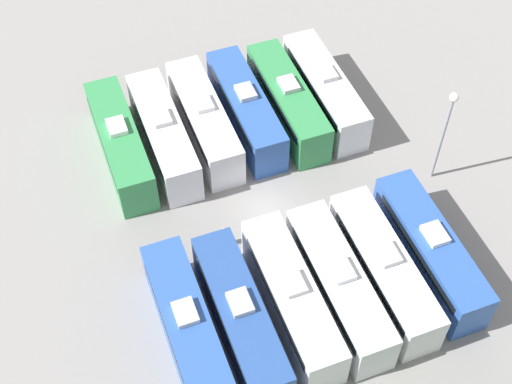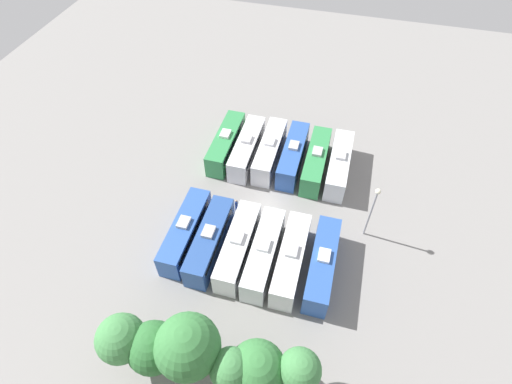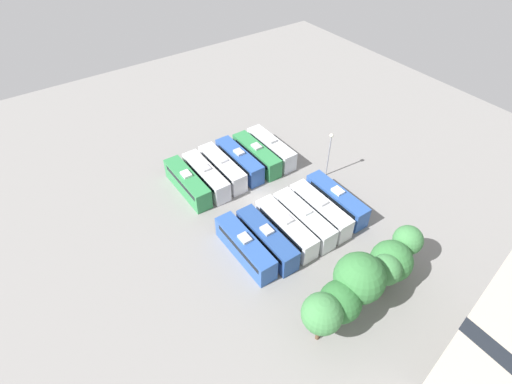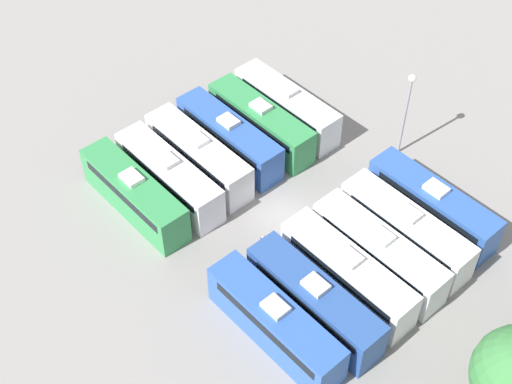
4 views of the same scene
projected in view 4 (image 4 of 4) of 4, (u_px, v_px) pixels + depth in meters
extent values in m
plane|color=gray|center=(282.00, 215.00, 53.11)|extent=(107.56, 107.56, 0.00)
cube|color=silver|center=(286.00, 107.00, 59.32)|extent=(2.44, 10.33, 3.19)
cube|color=black|center=(289.00, 100.00, 58.54)|extent=(2.48, 8.78, 0.70)
cube|color=black|center=(246.00, 70.00, 61.33)|extent=(2.15, 0.08, 1.12)
cube|color=#B2B2B7|center=(287.00, 90.00, 58.04)|extent=(1.20, 1.60, 0.35)
cube|color=#338C4C|center=(261.00, 123.00, 57.89)|extent=(2.44, 10.33, 3.19)
cube|color=black|center=(263.00, 116.00, 57.11)|extent=(2.48, 8.78, 0.70)
cube|color=black|center=(220.00, 85.00, 59.90)|extent=(2.15, 0.08, 1.12)
cube|color=#B2B2B7|center=(261.00, 106.00, 56.61)|extent=(1.20, 1.60, 0.35)
cube|color=#2D56A8|center=(229.00, 138.00, 56.63)|extent=(2.44, 10.33, 3.19)
cube|color=black|center=(231.00, 131.00, 55.85)|extent=(2.48, 8.78, 0.70)
cube|color=black|center=(188.00, 99.00, 58.64)|extent=(2.15, 0.08, 1.12)
cube|color=#B2B2B7|center=(228.00, 121.00, 55.35)|extent=(1.20, 1.60, 0.35)
cube|color=silver|center=(199.00, 156.00, 55.16)|extent=(2.44, 10.33, 3.19)
cube|color=black|center=(200.00, 150.00, 54.39)|extent=(2.48, 8.78, 0.70)
cube|color=black|center=(158.00, 115.00, 57.18)|extent=(2.15, 0.08, 1.12)
cube|color=silver|center=(197.00, 139.00, 53.89)|extent=(1.20, 1.60, 0.35)
cube|color=white|center=(169.00, 177.00, 53.61)|extent=(2.44, 10.33, 3.19)
cube|color=black|center=(170.00, 170.00, 52.83)|extent=(2.48, 8.78, 0.70)
cube|color=black|center=(129.00, 134.00, 55.62)|extent=(2.15, 0.08, 1.12)
cube|color=#B2B2B7|center=(167.00, 160.00, 52.33)|extent=(1.20, 1.60, 0.35)
cube|color=#338C4C|center=(135.00, 195.00, 52.34)|extent=(2.44, 10.33, 3.19)
cube|color=black|center=(135.00, 188.00, 51.56)|extent=(2.48, 8.78, 0.70)
cube|color=black|center=(94.00, 150.00, 54.36)|extent=(2.15, 0.08, 1.12)
cube|color=white|center=(131.00, 178.00, 51.06)|extent=(1.20, 1.60, 0.35)
cube|color=#2D56A8|center=(432.00, 205.00, 51.58)|extent=(2.44, 10.33, 3.19)
cube|color=black|center=(437.00, 199.00, 50.80)|extent=(2.48, 8.78, 0.70)
cube|color=black|center=(380.00, 160.00, 53.60)|extent=(2.15, 0.08, 1.12)
cube|color=white|center=(436.00, 189.00, 50.30)|extent=(1.20, 1.60, 0.35)
cube|color=silver|center=(405.00, 230.00, 49.95)|extent=(2.44, 10.33, 3.19)
cube|color=black|center=(410.00, 224.00, 49.17)|extent=(2.48, 8.78, 0.70)
cube|color=black|center=(352.00, 182.00, 51.96)|extent=(2.15, 0.08, 1.12)
cube|color=#B2B2B7|center=(409.00, 213.00, 48.67)|extent=(1.20, 1.60, 0.35)
cube|color=silver|center=(378.00, 253.00, 48.55)|extent=(2.44, 10.33, 3.19)
cube|color=black|center=(383.00, 247.00, 47.77)|extent=(2.48, 8.78, 0.70)
cube|color=black|center=(325.00, 203.00, 50.56)|extent=(2.15, 0.08, 1.12)
cube|color=silver|center=(381.00, 236.00, 47.27)|extent=(1.20, 1.60, 0.35)
cube|color=white|center=(347.00, 274.00, 47.30)|extent=(2.44, 10.33, 3.19)
cube|color=black|center=(351.00, 268.00, 46.53)|extent=(2.48, 8.78, 0.70)
cube|color=black|center=(294.00, 222.00, 49.32)|extent=(2.15, 0.08, 1.12)
cube|color=#B2B2B7|center=(349.00, 257.00, 46.03)|extent=(1.20, 1.60, 0.35)
cube|color=#284C93|center=(314.00, 301.00, 45.78)|extent=(2.44, 10.33, 3.19)
cube|color=black|center=(318.00, 296.00, 45.00)|extent=(2.48, 8.78, 0.70)
cube|color=black|center=(260.00, 246.00, 47.80)|extent=(2.15, 0.08, 1.12)
cube|color=#B2B2B7|center=(316.00, 285.00, 44.50)|extent=(1.20, 1.60, 0.35)
cube|color=#2D56A8|center=(275.00, 323.00, 44.64)|extent=(2.44, 10.33, 3.19)
cube|color=black|center=(278.00, 318.00, 43.86)|extent=(2.48, 8.78, 0.70)
cube|color=black|center=(222.00, 266.00, 46.66)|extent=(2.15, 0.08, 1.12)
cube|color=#B2B2B7|center=(275.00, 307.00, 43.36)|extent=(1.20, 1.60, 0.35)
cylinder|color=navy|center=(263.00, 245.00, 50.07)|extent=(0.36, 0.36, 1.55)
sphere|color=tan|center=(263.00, 237.00, 49.42)|extent=(0.24, 0.24, 0.24)
cylinder|color=gray|center=(405.00, 118.00, 55.26)|extent=(0.20, 0.20, 7.22)
sphere|color=#EAE5C6|center=(412.00, 78.00, 52.52)|extent=(0.60, 0.60, 0.60)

